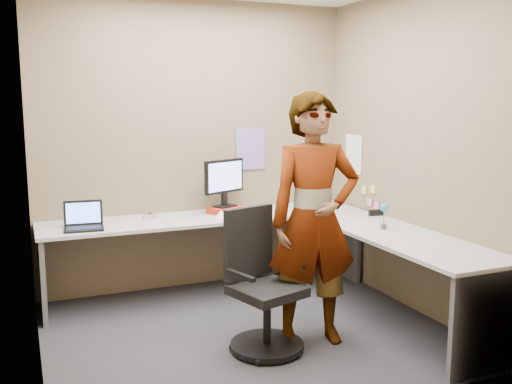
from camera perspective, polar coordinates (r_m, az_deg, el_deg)
name	(u,v)px	position (r m, az deg, el deg)	size (l,w,h in m)	color
ground	(248,332)	(4.55, -0.85, -13.78)	(3.00, 3.00, 0.00)	#27272C
wall_back	(196,146)	(5.44, -6.00, 4.63)	(3.00, 3.00, 0.00)	brown
wall_right	(413,151)	(4.97, 15.43, 3.93)	(2.70, 2.70, 0.00)	brown
wall_left	(29,167)	(3.92, -21.74, 2.30)	(2.70, 2.70, 0.00)	brown
desk	(278,241)	(4.87, 2.23, -4.95)	(2.98, 2.58, 0.73)	#BABABA
paper_ream	(225,210)	(5.35, -3.12, -1.80)	(0.29, 0.21, 0.06)	#B62412
monitor	(224,179)	(5.32, -3.20, 1.31)	(0.44, 0.23, 0.44)	black
laptop	(84,222)	(4.90, -16.85, -2.86)	(0.33, 0.29, 0.22)	black
trackball_mouse	(150,216)	(5.16, -10.56, -2.39)	(0.12, 0.08, 0.07)	#B7B7BC
origami	(221,213)	(5.18, -3.49, -2.15)	(0.10, 0.10, 0.06)	white
stapler	(377,213)	(5.34, 11.97, -2.03)	(0.15, 0.04, 0.06)	black
flower	(384,212)	(4.77, 12.68, -1.95)	(0.07, 0.07, 0.22)	brown
calendar_purple	(250,149)	(5.61, -0.56, 4.31)	(0.30, 0.01, 0.40)	#846BB7
calendar_white	(354,154)	(5.70, 9.74, 3.75)	(0.01, 0.28, 0.38)	white
sticky_note_a	(373,189)	(5.45, 11.62, 0.27)	(0.01, 0.07, 0.07)	#F2E059
sticky_note_b	(370,202)	(5.51, 11.28, -0.99)	(0.01, 0.07, 0.07)	pink
sticky_note_c	(377,206)	(5.42, 11.98, -1.40)	(0.01, 0.07, 0.07)	pink
sticky_note_d	(364,190)	(5.58, 10.74, 0.18)	(0.01, 0.07, 0.07)	#F2E059
office_chair	(262,293)	(4.14, 0.56, -10.11)	(0.57, 0.55, 1.00)	black
person	(314,220)	(4.15, 5.82, -2.80)	(0.67, 0.44, 1.84)	#999399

